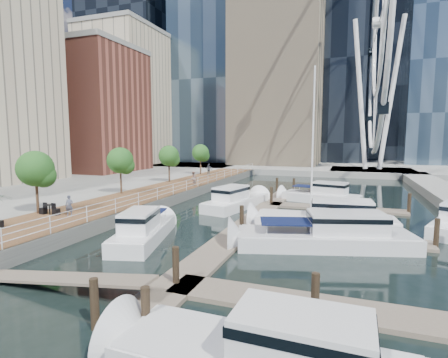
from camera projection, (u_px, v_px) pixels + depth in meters
ground at (142, 263)px, 18.20m from camera, size 520.00×520.00×0.00m
boardwalk at (148, 198)px, 35.17m from camera, size 6.00×60.00×1.00m
seawall at (174, 200)px, 34.17m from camera, size 0.25×60.00×1.00m
land_far at (316, 157)px, 113.58m from camera, size 200.00×114.00×1.00m
pier at (372, 172)px, 62.13m from camera, size 14.00×12.00×1.00m
railing at (173, 189)px, 34.09m from camera, size 0.10×60.00×1.05m
floating_docks at (317, 223)px, 24.83m from camera, size 16.00×34.00×2.60m
midrise_condos at (47, 92)px, 52.92m from camera, size 19.00×67.00×28.00m
ferris_wheel at (379, 23)px, 59.19m from camera, size 5.80×45.60×47.80m
street_trees at (120, 161)px, 34.60m from camera, size 2.60×42.60×4.60m
yacht_foreground at (324, 247)px, 20.88m from camera, size 11.72×5.99×2.15m
pedestrian_near at (69, 206)px, 24.77m from camera, size 0.63×0.54×1.47m
pedestrian_mid at (193, 178)px, 40.68m from camera, size 0.70×0.86×1.65m
pedestrian_far at (209, 169)px, 51.97m from camera, size 1.09×0.62×1.75m
moored_yachts at (321, 229)px, 25.08m from camera, size 26.25×31.46×11.50m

